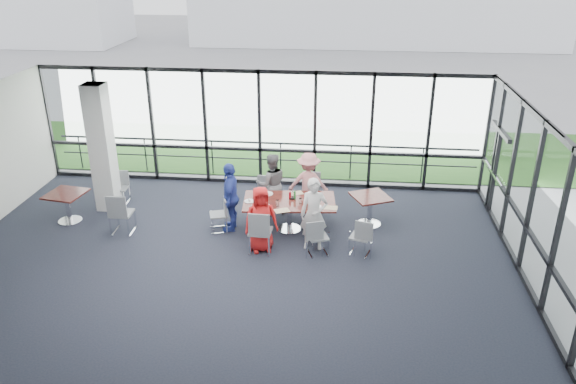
# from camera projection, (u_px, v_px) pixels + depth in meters

# --- Properties ---
(floor) EXTENTS (12.00, 10.00, 0.02)m
(floor) POSITION_uv_depth(u_px,v_px,m) (224.00, 279.00, 11.30)
(floor) COLOR #1D202D
(floor) RESTS_ON ground
(ceiling) EXTENTS (12.00, 10.00, 0.04)m
(ceiling) POSITION_uv_depth(u_px,v_px,m) (216.00, 126.00, 10.00)
(ceiling) COLOR white
(ceiling) RESTS_ON ground
(curtain_wall_back) EXTENTS (12.00, 0.10, 3.20)m
(curtain_wall_back) POSITION_uv_depth(u_px,v_px,m) (260.00, 129.00, 15.19)
(curtain_wall_back) COLOR white
(curtain_wall_back) RESTS_ON ground
(curtain_wall_right) EXTENTS (0.10, 10.00, 3.20)m
(curtain_wall_right) POSITION_uv_depth(u_px,v_px,m) (548.00, 222.00, 10.08)
(curtain_wall_right) COLOR white
(curtain_wall_right) RESTS_ON ground
(exit_door) EXTENTS (0.12, 1.60, 2.10)m
(exit_door) POSITION_uv_depth(u_px,v_px,m) (495.00, 173.00, 13.71)
(exit_door) COLOR black
(exit_door) RESTS_ON ground
(structural_column) EXTENTS (0.50, 0.50, 3.20)m
(structural_column) POSITION_uv_depth(u_px,v_px,m) (102.00, 148.00, 13.72)
(structural_column) COLOR silver
(structural_column) RESTS_ON ground
(apron) EXTENTS (80.00, 70.00, 0.02)m
(apron) POSITION_uv_depth(u_px,v_px,m) (281.00, 130.00, 20.40)
(apron) COLOR gray
(apron) RESTS_ON ground
(grass_strip) EXTENTS (80.00, 5.00, 0.01)m
(grass_strip) POSITION_uv_depth(u_px,v_px,m) (274.00, 148.00, 18.57)
(grass_strip) COLOR #25511F
(grass_strip) RESTS_ON ground
(hangar_aux) EXTENTS (10.00, 6.00, 4.00)m
(hangar_aux) POSITION_uv_depth(u_px,v_px,m) (46.00, 12.00, 37.66)
(hangar_aux) COLOR white
(hangar_aux) RESTS_ON ground
(guard_rail) EXTENTS (12.00, 0.06, 0.06)m
(guard_rail) POSITION_uv_depth(u_px,v_px,m) (264.00, 159.00, 16.19)
(guard_rail) COLOR #2D2D33
(guard_rail) RESTS_ON ground
(main_table) EXTENTS (2.20, 1.34, 0.75)m
(main_table) POSITION_uv_depth(u_px,v_px,m) (289.00, 205.00, 13.00)
(main_table) COLOR #3D1312
(main_table) RESTS_ON ground
(side_table_left) EXTENTS (0.96, 0.96, 0.75)m
(side_table_left) POSITION_uv_depth(u_px,v_px,m) (66.00, 198.00, 13.39)
(side_table_left) COLOR #3D1312
(side_table_left) RESTS_ON ground
(side_table_right) EXTENTS (1.08, 1.08, 0.75)m
(side_table_right) POSITION_uv_depth(u_px,v_px,m) (370.00, 201.00, 13.24)
(side_table_right) COLOR #3D1312
(side_table_right) RESTS_ON ground
(diner_near_left) EXTENTS (0.84, 0.68, 1.49)m
(diner_near_left) POSITION_uv_depth(u_px,v_px,m) (261.00, 219.00, 12.09)
(diner_near_left) COLOR red
(diner_near_left) RESTS_ON ground
(diner_near_right) EXTENTS (0.62, 0.46, 1.64)m
(diner_near_right) POSITION_uv_depth(u_px,v_px,m) (314.00, 214.00, 12.13)
(diner_near_right) COLOR silver
(diner_near_right) RESTS_ON ground
(diner_far_left) EXTENTS (0.86, 0.67, 1.57)m
(diner_far_left) POSITION_uv_depth(u_px,v_px,m) (271.00, 184.00, 13.77)
(diner_far_left) COLOR slate
(diner_far_left) RESTS_ON ground
(diner_far_right) EXTENTS (1.03, 0.55, 1.57)m
(diner_far_right) POSITION_uv_depth(u_px,v_px,m) (309.00, 183.00, 13.81)
(diner_far_right) COLOR pink
(diner_far_right) RESTS_ON ground
(diner_end) EXTENTS (0.57, 0.99, 1.65)m
(diner_end) POSITION_uv_depth(u_px,v_px,m) (231.00, 197.00, 12.97)
(diner_end) COLOR #2C3E9F
(diner_end) RESTS_ON ground
(chair_main_nl) EXTENTS (0.49, 0.49, 0.98)m
(chair_main_nl) POSITION_uv_depth(u_px,v_px,m) (260.00, 231.00, 12.12)
(chair_main_nl) COLOR slate
(chair_main_nl) RESTS_ON ground
(chair_main_nr) EXTENTS (0.52, 0.52, 0.84)m
(chair_main_nr) POSITION_uv_depth(u_px,v_px,m) (318.00, 237.00, 12.05)
(chair_main_nr) COLOR slate
(chair_main_nr) RESTS_ON ground
(chair_main_fl) EXTENTS (0.45, 0.45, 0.86)m
(chair_main_fl) POSITION_uv_depth(u_px,v_px,m) (265.00, 195.00, 14.01)
(chair_main_fl) COLOR slate
(chair_main_fl) RESTS_ON ground
(chair_main_fr) EXTENTS (0.47, 0.47, 0.97)m
(chair_main_fr) POSITION_uv_depth(u_px,v_px,m) (311.00, 194.00, 13.95)
(chair_main_fr) COLOR slate
(chair_main_fr) RESTS_ON ground
(chair_main_end) EXTENTS (0.51, 0.51, 0.82)m
(chair_main_end) POSITION_uv_depth(u_px,v_px,m) (219.00, 215.00, 13.05)
(chair_main_end) COLOR slate
(chair_main_end) RESTS_ON ground
(chair_spare_la) EXTENTS (0.49, 0.49, 0.98)m
(chair_spare_la) POSITION_uv_depth(u_px,v_px,m) (122.00, 213.00, 12.94)
(chair_spare_la) COLOR slate
(chair_spare_la) RESTS_ON ground
(chair_spare_lb) EXTENTS (0.41, 0.41, 0.81)m
(chair_spare_lb) POSITION_uv_depth(u_px,v_px,m) (120.00, 188.00, 14.48)
(chair_spare_lb) COLOR slate
(chair_spare_lb) RESTS_ON ground
(chair_spare_r) EXTENTS (0.51, 0.51, 0.84)m
(chair_spare_r) POSITION_uv_depth(u_px,v_px,m) (360.00, 237.00, 12.05)
(chair_spare_r) COLOR slate
(chair_spare_r) RESTS_ON ground
(plate_nl) EXTENTS (0.27, 0.27, 0.01)m
(plate_nl) POSITION_uv_depth(u_px,v_px,m) (264.00, 206.00, 12.67)
(plate_nl) COLOR white
(plate_nl) RESTS_ON main_table
(plate_nr) EXTENTS (0.24, 0.24, 0.01)m
(plate_nr) POSITION_uv_depth(u_px,v_px,m) (316.00, 206.00, 12.65)
(plate_nr) COLOR white
(plate_nr) RESTS_ON main_table
(plate_fl) EXTENTS (0.28, 0.28, 0.01)m
(plate_fl) POSITION_uv_depth(u_px,v_px,m) (267.00, 194.00, 13.30)
(plate_fl) COLOR white
(plate_fl) RESTS_ON main_table
(plate_fr) EXTENTS (0.27, 0.27, 0.01)m
(plate_fr) POSITION_uv_depth(u_px,v_px,m) (313.00, 193.00, 13.32)
(plate_fr) COLOR white
(plate_fr) RESTS_ON main_table
(plate_end) EXTENTS (0.24, 0.24, 0.01)m
(plate_end) POSITION_uv_depth(u_px,v_px,m) (250.00, 201.00, 12.91)
(plate_end) COLOR white
(plate_end) RESTS_ON main_table
(tumbler_a) EXTENTS (0.07, 0.07, 0.15)m
(tumbler_a) POSITION_uv_depth(u_px,v_px,m) (277.00, 203.00, 12.65)
(tumbler_a) COLOR white
(tumbler_a) RESTS_ON main_table
(tumbler_b) EXTENTS (0.06, 0.06, 0.13)m
(tumbler_b) POSITION_uv_depth(u_px,v_px,m) (300.00, 201.00, 12.78)
(tumbler_b) COLOR white
(tumbler_b) RESTS_ON main_table
(tumbler_c) EXTENTS (0.07, 0.07, 0.13)m
(tumbler_c) POSITION_uv_depth(u_px,v_px,m) (293.00, 194.00, 13.13)
(tumbler_c) COLOR white
(tumbler_c) RESTS_ON main_table
(tumbler_d) EXTENTS (0.07, 0.07, 0.14)m
(tumbler_d) POSITION_uv_depth(u_px,v_px,m) (255.00, 201.00, 12.77)
(tumbler_d) COLOR white
(tumbler_d) RESTS_ON main_table
(menu_a) EXTENTS (0.39, 0.34, 0.00)m
(menu_a) POSITION_uv_depth(u_px,v_px,m) (282.00, 211.00, 12.47)
(menu_a) COLOR beige
(menu_a) RESTS_ON main_table
(menu_b) EXTENTS (0.33, 0.24, 0.00)m
(menu_b) POSITION_uv_depth(u_px,v_px,m) (330.00, 208.00, 12.60)
(menu_b) COLOR beige
(menu_b) RESTS_ON main_table
(menu_c) EXTENTS (0.38, 0.34, 0.00)m
(menu_c) POSITION_uv_depth(u_px,v_px,m) (296.00, 193.00, 13.34)
(menu_c) COLOR beige
(menu_c) RESTS_ON main_table
(condiment_caddy) EXTENTS (0.10, 0.07, 0.04)m
(condiment_caddy) POSITION_uv_depth(u_px,v_px,m) (292.00, 198.00, 13.02)
(condiment_caddy) COLOR black
(condiment_caddy) RESTS_ON main_table
(ketchup_bottle) EXTENTS (0.06, 0.06, 0.18)m
(ketchup_bottle) POSITION_uv_depth(u_px,v_px,m) (290.00, 195.00, 13.00)
(ketchup_bottle) COLOR #970613
(ketchup_bottle) RESTS_ON main_table
(green_bottle) EXTENTS (0.05, 0.05, 0.20)m
(green_bottle) POSITION_uv_depth(u_px,v_px,m) (295.00, 195.00, 13.00)
(green_bottle) COLOR #1E6F2A
(green_bottle) RESTS_ON main_table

